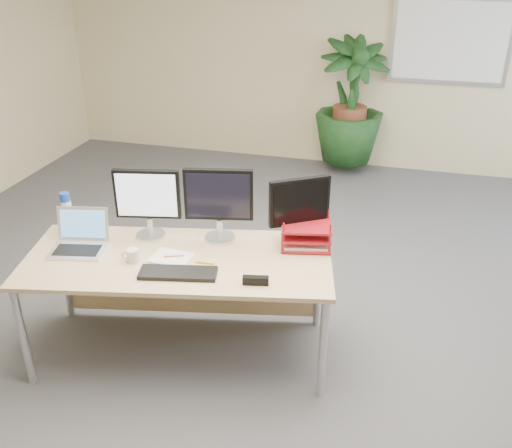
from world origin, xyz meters
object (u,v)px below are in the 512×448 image
(floor_plant, at_px, (350,112))
(monitor_left, at_px, (148,199))
(monitor_right, at_px, (219,200))
(desk, at_px, (182,270))
(laptop, at_px, (80,239))

(floor_plant, xyz_separation_m, monitor_left, (-0.94, -3.48, 0.28))
(floor_plant, bearing_deg, monitor_left, -105.18)
(monitor_right, bearing_deg, desk, -134.79)
(monitor_left, relative_size, monitor_right, 0.96)
(desk, bearing_deg, floor_plant, 79.30)
(floor_plant, height_order, laptop, floor_plant)
(floor_plant, relative_size, laptop, 3.80)
(floor_plant, distance_m, laptop, 3.97)
(desk, relative_size, monitor_right, 4.12)
(floor_plant, xyz_separation_m, monitor_right, (-0.48, -3.39, 0.29))
(desk, relative_size, floor_plant, 1.39)
(monitor_left, height_order, monitor_right, monitor_right)
(desk, height_order, laptop, laptop)
(monitor_right, xyz_separation_m, laptop, (-0.85, -0.35, -0.23))
(monitor_right, relative_size, laptop, 1.28)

